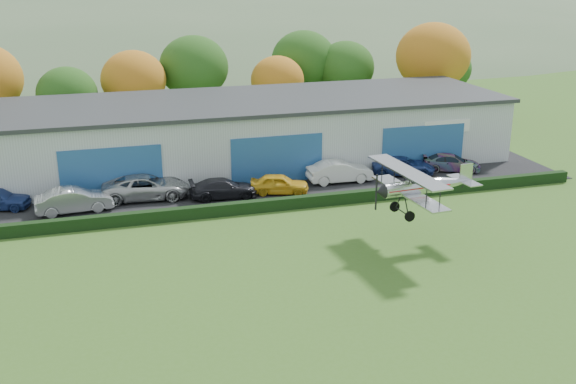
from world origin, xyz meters
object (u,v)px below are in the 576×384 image
object	(u,v)px
hangar	(258,130)
car_6	(403,166)
car_4	(279,184)
biplane	(421,185)
car_2	(146,187)
car_7	(451,162)
car_1	(74,200)
car_3	(223,188)
car_5	(340,172)

from	to	relation	value
hangar	car_6	world-z (taller)	hangar
car_4	biplane	world-z (taller)	biplane
car_2	car_7	bearing A→B (deg)	-86.16
car_1	car_2	world-z (taller)	car_2
car_2	car_3	size ratio (longest dim) A/B	1.27
car_1	biplane	size ratio (longest dim) A/B	0.68
car_1	car_7	xyz separation A→B (m)	(28.64, 1.45, -0.16)
hangar	biplane	distance (m)	20.23
car_5	biplane	world-z (taller)	biplane
car_2	car_5	world-z (taller)	car_2
hangar	car_6	size ratio (longest dim) A/B	8.34
car_6	biplane	distance (m)	14.10
car_3	car_7	world-z (taller)	car_3
hangar	car_2	bearing A→B (deg)	-144.10
car_3	car_7	xyz separation A→B (m)	(18.63, 1.38, -0.03)
biplane	car_5	bearing A→B (deg)	86.59
car_4	car_1	bearing A→B (deg)	106.55
car_7	car_5	bearing A→B (deg)	114.55
car_1	car_4	world-z (taller)	car_1
car_5	car_6	size ratio (longest dim) A/B	1.01
hangar	car_5	xyz separation A→B (m)	(4.51, -7.32, -1.80)
car_2	car_6	bearing A→B (deg)	-85.67
car_3	car_5	world-z (taller)	car_5
hangar	car_2	size ratio (longest dim) A/B	6.75
car_1	car_3	world-z (taller)	car_1
car_3	biplane	world-z (taller)	biplane
car_1	car_5	size ratio (longest dim) A/B	1.01
car_4	car_2	bearing A→B (deg)	97.65
car_2	biplane	distance (m)	19.40
hangar	car_3	xyz separation A→B (m)	(-4.59, -8.41, -1.92)
car_7	car_6	bearing A→B (deg)	110.49
car_3	car_7	size ratio (longest dim) A/B	1.04
car_3	car_5	bearing A→B (deg)	-81.19
car_1	car_4	bearing A→B (deg)	-96.39
car_6	biplane	bearing A→B (deg)	177.38
car_1	car_4	distance (m)	14.03
hangar	biplane	bearing A→B (deg)	-76.39
biplane	car_7	bearing A→B (deg)	49.06
car_2	car_4	world-z (taller)	car_2
car_1	car_2	distance (m)	5.02
car_5	car_6	bearing A→B (deg)	-83.46
car_1	car_5	distance (m)	19.14
car_1	car_3	bearing A→B (deg)	-95.44
car_2	car_6	distance (m)	19.73
hangar	car_6	bearing A→B (deg)	-34.58
car_4	car_7	xyz separation A→B (m)	(14.61, 1.59, -0.05)
hangar	car_6	distance (m)	12.25
car_1	car_3	size ratio (longest dim) A/B	1.05
car_6	car_7	world-z (taller)	car_6
car_2	car_7	distance (m)	23.82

